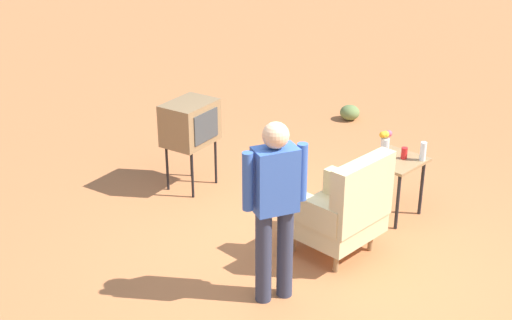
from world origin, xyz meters
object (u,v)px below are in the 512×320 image
soda_can_blue (379,156)px  bottle_short_clear (423,151)px  tv_on_stand (190,123)px  person_standing (275,202)px  armchair (342,209)px  flower_vase (385,142)px  soda_can_red (404,153)px  side_table (394,167)px

soda_can_blue → bottle_short_clear: bearing=138.4°
tv_on_stand → person_standing: bearing=66.1°
armchair → tv_on_stand: armchair is taller
bottle_short_clear → flower_vase: size_ratio=0.75×
person_standing → soda_can_red: size_ratio=13.44×
bottle_short_clear → flower_vase: (0.15, -0.37, 0.05)m
armchair → bottle_short_clear: 1.22m
side_table → tv_on_stand: bearing=-63.2°
side_table → soda_can_blue: size_ratio=5.34×
side_table → soda_can_red: (-0.07, 0.07, 0.16)m
bottle_short_clear → soda_can_blue: size_ratio=1.64×
flower_vase → side_table: bearing=84.9°
armchair → side_table: bearing=-173.3°
person_standing → bottle_short_clear: person_standing is taller
side_table → bottle_short_clear: bearing=125.1°
person_standing → soda_can_blue: (-1.81, -0.22, -0.23)m
armchair → tv_on_stand: 2.17m
side_table → tv_on_stand: tv_on_stand is taller
armchair → soda_can_blue: size_ratio=8.69×
bottle_short_clear → flower_vase: bearing=-67.6°
tv_on_stand → soda_can_red: tv_on_stand is taller
soda_can_blue → flower_vase: size_ratio=0.46×
side_table → soda_can_red: 0.19m
armchair → soda_can_blue: 0.89m
armchair → tv_on_stand: bearing=-89.9°
bottle_short_clear → person_standing: bearing=-2.4°
side_table → tv_on_stand: (1.03, -2.03, 0.23)m
armchair → soda_can_red: 1.11m
bottle_short_clear → soda_can_red: 0.19m
tv_on_stand → soda_can_blue: size_ratio=8.44×
person_standing → side_table: bearing=-175.9°
soda_can_red → flower_vase: (0.06, -0.20, 0.09)m
armchair → bottle_short_clear: bearing=174.6°
bottle_short_clear → soda_can_red: size_ratio=1.64×
person_standing → soda_can_blue: bearing=-173.2°
armchair → side_table: armchair is taller
armchair → side_table: 1.03m
armchair → person_standing: (0.97, 0.02, 0.44)m
person_standing → bottle_short_clear: bearing=177.6°
side_table → flower_vase: 0.28m
tv_on_stand → bottle_short_clear: bearing=117.7°
side_table → tv_on_stand: 2.29m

